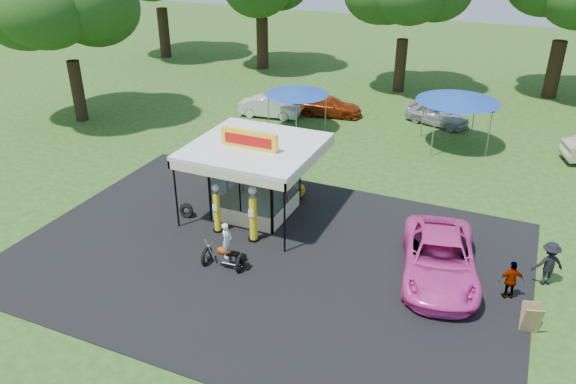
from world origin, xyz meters
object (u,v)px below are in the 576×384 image
(spectator_east_b, at_px, (511,281))
(bg_car_b, at_px, (329,106))
(bg_car_a, at_px, (270,107))
(tent_east, at_px, (458,97))
(bg_car_c, at_px, (437,114))
(spectator_east_a, at_px, (549,264))
(kiosk_car, at_px, (277,184))
(tent_west, at_px, (297,91))
(a_frame_sign, at_px, (531,319))
(gas_station_kiosk, at_px, (256,178))
(gas_pump_left, at_px, (217,210))
(gas_pump_right, at_px, (253,215))
(pink_sedan, at_px, (440,259))
(motorcycle, at_px, (226,250))

(spectator_east_b, height_order, bg_car_b, spectator_east_b)
(bg_car_a, height_order, tent_east, tent_east)
(bg_car_c, bearing_deg, spectator_east_a, -138.59)
(kiosk_car, bearing_deg, spectator_east_a, -102.70)
(tent_west, bearing_deg, spectator_east_b, -43.33)
(a_frame_sign, xyz_separation_m, kiosk_car, (-11.89, 5.90, -0.06))
(kiosk_car, distance_m, tent_east, 12.20)
(a_frame_sign, bearing_deg, gas_station_kiosk, 146.42)
(spectator_east_a, height_order, bg_car_c, spectator_east_a)
(spectator_east_a, distance_m, bg_car_a, 21.80)
(tent_east, bearing_deg, tent_west, -173.56)
(bg_car_b, xyz_separation_m, tent_west, (-0.91, -3.38, 1.85))
(bg_car_b, bearing_deg, gas_pump_left, 174.21)
(a_frame_sign, xyz_separation_m, spectator_east_a, (0.41, 3.13, 0.34))
(spectator_east_a, relative_size, bg_car_a, 0.43)
(gas_station_kiosk, xyz_separation_m, bg_car_c, (5.34, 15.36, -1.09))
(gas_pump_right, height_order, spectator_east_a, gas_pump_right)
(kiosk_car, height_order, pink_sedan, pink_sedan)
(pink_sedan, height_order, bg_car_b, pink_sedan)
(a_frame_sign, relative_size, tent_east, 0.22)
(gas_station_kiosk, height_order, tent_east, gas_station_kiosk)
(spectator_east_a, xyz_separation_m, tent_west, (-14.91, 11.46, 1.61))
(gas_pump_right, xyz_separation_m, kiosk_car, (-0.99, 4.45, -0.74))
(bg_car_a, bearing_deg, kiosk_car, -160.45)
(gas_station_kiosk, height_order, pink_sedan, gas_station_kiosk)
(gas_pump_right, height_order, spectator_east_b, gas_pump_right)
(gas_pump_right, relative_size, a_frame_sign, 2.40)
(gas_pump_left, bearing_deg, pink_sedan, 2.83)
(gas_pump_right, relative_size, bg_car_b, 0.57)
(spectator_east_b, bearing_deg, gas_pump_left, -21.50)
(a_frame_sign, distance_m, kiosk_car, 13.28)
(kiosk_car, bearing_deg, tent_east, -35.16)
(spectator_east_a, relative_size, spectator_east_b, 1.14)
(gas_pump_right, relative_size, tent_west, 0.65)
(gas_pump_right, relative_size, kiosk_car, 0.90)
(pink_sedan, distance_m, bg_car_a, 19.74)
(spectator_east_b, bearing_deg, motorcycle, -9.05)
(bg_car_a, distance_m, bg_car_b, 3.99)
(motorcycle, relative_size, tent_west, 0.52)
(gas_pump_left, distance_m, tent_west, 13.30)
(gas_pump_left, bearing_deg, gas_pump_right, -1.33)
(bg_car_b, relative_size, tent_west, 1.13)
(gas_pump_right, height_order, motorcycle, gas_pump_right)
(pink_sedan, height_order, bg_car_a, pink_sedan)
(bg_car_a, bearing_deg, motorcycle, -167.54)
(spectator_east_a, relative_size, bg_car_c, 0.43)
(pink_sedan, xyz_separation_m, bg_car_b, (-10.26, 16.01, -0.16))
(a_frame_sign, xyz_separation_m, bg_car_a, (-17.12, 16.09, 0.14))
(gas_pump_left, distance_m, bg_car_b, 16.51)
(gas_pump_left, distance_m, a_frame_sign, 12.76)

